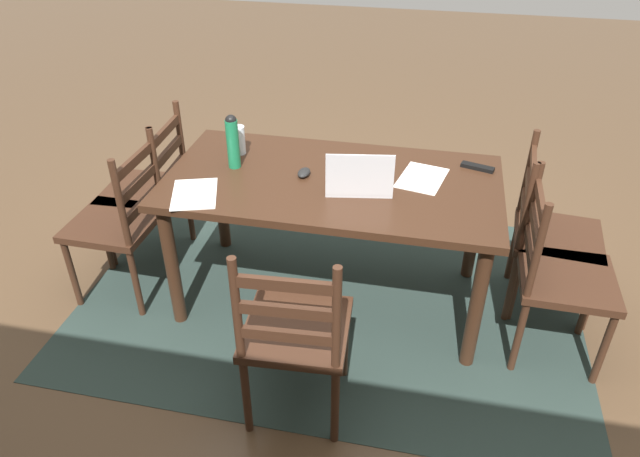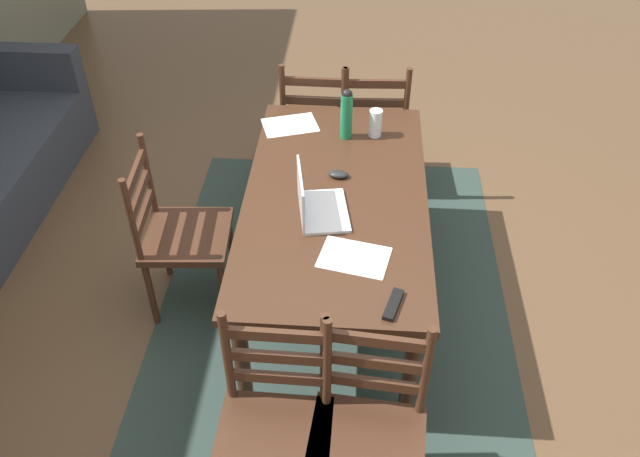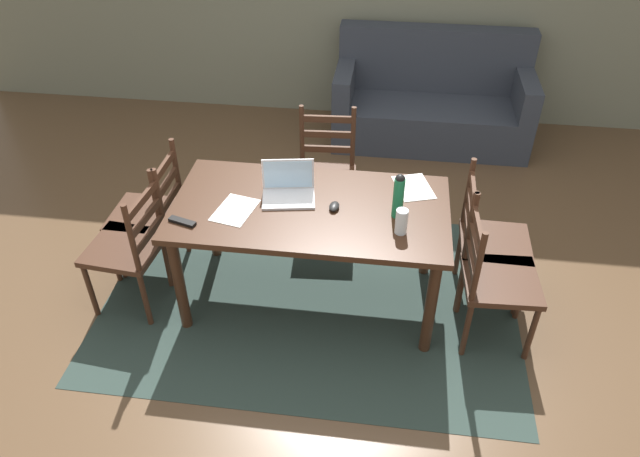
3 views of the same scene
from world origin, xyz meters
name	(u,v)px [view 1 (image 1 of 3)]	position (x,y,z in m)	size (l,w,h in m)	color
ground_plane	(331,295)	(0.00, 0.00, 0.00)	(14.00, 14.00, 0.00)	brown
area_rug	(331,295)	(0.00, 0.00, 0.00)	(2.75, 1.91, 0.01)	#283833
dining_table	(332,195)	(0.00, 0.00, 0.67)	(1.69, 0.89, 0.76)	#382114
chair_right_near	(149,190)	(1.13, -0.18, 0.46)	(0.46, 0.46, 0.95)	#3D2316
chair_far_head	(295,333)	(0.00, 0.81, 0.46)	(0.47, 0.47, 0.95)	#3D2316
chair_left_far	(559,276)	(-1.13, 0.18, 0.46)	(0.45, 0.45, 0.95)	#3D2316
chair_right_far	(120,222)	(1.13, 0.18, 0.46)	(0.45, 0.45, 0.95)	#3D2316
chair_left_near	(550,234)	(-1.13, -0.18, 0.46)	(0.48, 0.48, 0.95)	#3D2316
laptop	(359,181)	(-0.15, 0.10, 0.82)	(0.35, 0.27, 0.23)	silver
water_bottle	(233,140)	(0.52, -0.03, 0.91)	(0.06, 0.06, 0.29)	#197247
drinking_glass	(239,140)	(0.55, -0.19, 0.84)	(0.07, 0.07, 0.15)	silver
computer_mouse	(304,173)	(0.15, -0.01, 0.78)	(0.06, 0.10, 0.03)	black
tv_remote	(478,167)	(-0.72, -0.26, 0.77)	(0.04, 0.17, 0.02)	black
paper_stack_left	(194,194)	(0.62, 0.29, 0.76)	(0.21, 0.30, 0.00)	white
paper_stack_right	(422,178)	(-0.44, -0.10, 0.76)	(0.21, 0.30, 0.00)	white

